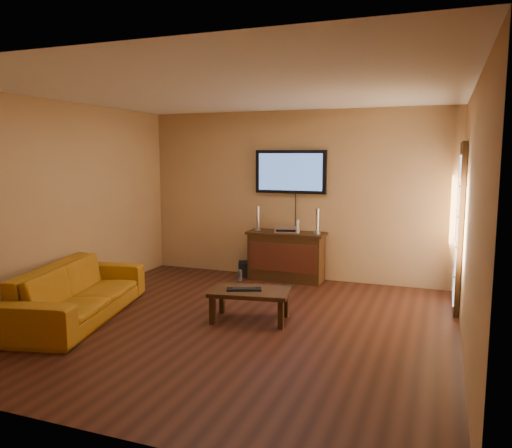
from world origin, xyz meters
The scene contains 14 objects.
ground_plane centered at (0.00, 0.00, 0.00)m, with size 5.00×5.00×0.00m, color black.
room_walls centered at (0.00, 0.62, 1.69)m, with size 5.00×5.00×5.00m.
french_door centered at (2.46, 1.70, 1.05)m, with size 0.07×1.02×2.22m.
media_console centered at (-0.06, 2.26, 0.39)m, with size 1.24×0.47×0.78m.
television centered at (-0.06, 2.45, 1.73)m, with size 1.17×0.08×0.69m.
coffee_table centered at (0.12, 0.20, 0.33)m, with size 1.02×0.71×0.38m.
sofa centered at (-1.90, -0.43, 0.44)m, with size 2.25×0.66×0.88m, color #A86A12.
speaker_left centered at (-0.55, 2.26, 0.96)m, with size 0.11×0.11×0.39m.
speaker_right centered at (0.44, 2.26, 0.96)m, with size 0.11×0.11×0.39m.
av_receiver centered at (-0.07, 2.25, 0.82)m, with size 0.36×0.25×0.08m, color silver.
game_console centered at (0.13, 2.26, 0.88)m, with size 0.04×0.14×0.20m, color white.
subwoofer centered at (-0.77, 2.28, 0.12)m, with size 0.24×0.24×0.24m, color black.
bottle centered at (-0.71, 1.88, 0.10)m, with size 0.07×0.07×0.21m.
keyboard centered at (0.05, 0.17, 0.39)m, with size 0.44×0.30×0.02m.
Camera 1 is at (2.24, -5.23, 1.99)m, focal length 35.00 mm.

